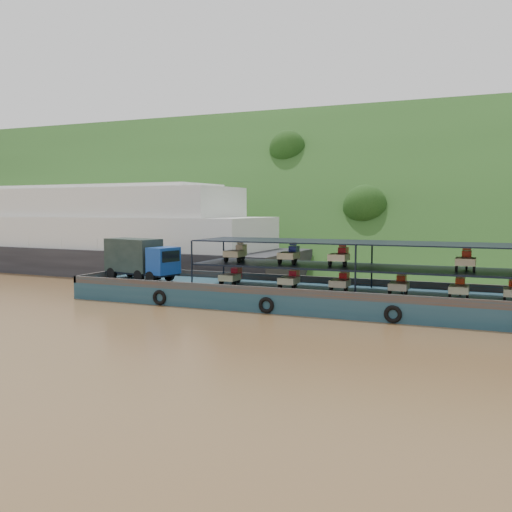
% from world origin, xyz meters
% --- Properties ---
extents(ground, '(160.00, 160.00, 0.00)m').
position_xyz_m(ground, '(0.00, 0.00, 0.00)').
color(ground, brown).
rests_on(ground, ground).
extents(hillside, '(140.00, 39.60, 39.60)m').
position_xyz_m(hillside, '(0.00, 36.00, 0.00)').
color(hillside, '#1C3814').
rests_on(hillside, ground).
extents(cargo_barge, '(35.00, 7.18, 4.54)m').
position_xyz_m(cargo_barge, '(2.04, 1.18, 1.08)').
color(cargo_barge, '#133645').
rests_on(cargo_barge, ground).
extents(passenger_ferry, '(45.50, 13.31, 9.12)m').
position_xyz_m(passenger_ferry, '(-25.12, 13.72, 3.95)').
color(passenger_ferry, black).
rests_on(passenger_ferry, ground).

